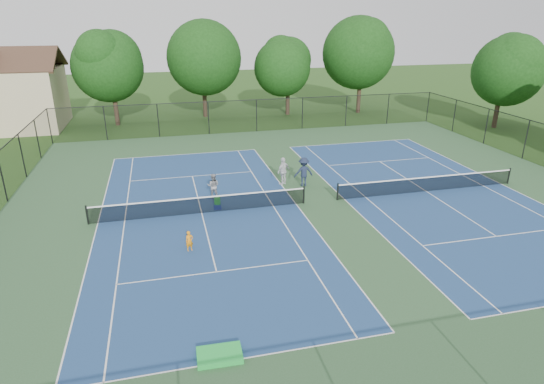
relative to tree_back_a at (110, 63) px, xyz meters
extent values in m
plane|color=#234716|center=(13.00, -24.00, -6.04)|extent=(140.00, 140.00, 0.00)
cube|color=#2F532E|center=(13.00, -24.00, -6.03)|extent=(36.00, 36.00, 0.01)
cube|color=navy|center=(6.00, -24.00, -6.03)|extent=(10.97, 23.77, 0.00)
cube|color=white|center=(6.00, -12.11, -6.02)|extent=(10.97, 0.06, 0.00)
cube|color=white|center=(6.00, -35.88, -6.02)|extent=(10.97, 0.06, 0.00)
cube|color=white|center=(0.52, -24.00, -6.02)|extent=(0.06, 23.77, 0.00)
cube|color=white|center=(11.48, -24.00, -6.02)|extent=(0.06, 23.77, 0.00)
cube|color=white|center=(1.88, -24.00, -6.02)|extent=(0.06, 23.77, 0.00)
cube|color=white|center=(10.12, -24.00, -6.02)|extent=(0.06, 23.77, 0.00)
cube|color=white|center=(6.00, -17.60, -6.02)|extent=(8.23, 0.06, 0.00)
cube|color=white|center=(6.00, -30.40, -6.02)|extent=(8.23, 0.06, 0.00)
cube|color=white|center=(6.00, -24.00, -6.02)|extent=(0.06, 12.80, 0.00)
cylinder|color=black|center=(0.05, -24.00, -5.50)|extent=(0.10, 0.10, 1.07)
cylinder|color=black|center=(11.95, -24.00, -5.50)|extent=(0.10, 0.10, 1.07)
cube|color=black|center=(6.00, -24.00, -5.57)|extent=(11.90, 0.01, 0.90)
cube|color=white|center=(6.00, -24.00, -5.09)|extent=(11.90, 0.04, 0.07)
cube|color=navy|center=(20.00, -24.00, -6.03)|extent=(10.97, 23.77, 0.00)
cube|color=white|center=(20.00, -12.11, -6.02)|extent=(10.97, 0.06, 0.00)
cube|color=white|center=(14.52, -24.00, -6.02)|extent=(0.06, 23.77, 0.00)
cube|color=white|center=(25.48, -24.00, -6.02)|extent=(0.06, 23.77, 0.00)
cube|color=white|center=(15.88, -24.00, -6.02)|extent=(0.06, 23.77, 0.00)
cube|color=white|center=(24.12, -24.00, -6.02)|extent=(0.06, 23.77, 0.00)
cube|color=white|center=(20.00, -17.60, -6.02)|extent=(8.23, 0.06, 0.00)
cube|color=white|center=(20.00, -30.40, -6.02)|extent=(8.23, 0.06, 0.00)
cube|color=white|center=(20.00, -24.00, -6.02)|extent=(0.06, 12.80, 0.00)
cylinder|color=black|center=(14.05, -24.00, -5.50)|extent=(0.10, 0.10, 1.07)
cylinder|color=black|center=(25.95, -24.00, -5.50)|extent=(0.10, 0.10, 1.07)
cube|color=black|center=(20.00, -24.00, -5.57)|extent=(11.90, 0.01, 0.90)
cube|color=white|center=(20.00, -24.00, -5.09)|extent=(11.90, 0.04, 0.07)
cylinder|color=black|center=(-5.00, -6.00, -4.54)|extent=(0.08, 0.08, 3.00)
cylinder|color=black|center=(-0.50, -6.00, -4.54)|extent=(0.08, 0.08, 3.00)
cylinder|color=black|center=(4.00, -6.00, -4.54)|extent=(0.08, 0.08, 3.00)
cylinder|color=black|center=(8.50, -6.00, -4.54)|extent=(0.08, 0.08, 3.00)
cylinder|color=black|center=(13.00, -6.00, -4.54)|extent=(0.08, 0.08, 3.00)
cylinder|color=black|center=(17.50, -6.00, -4.54)|extent=(0.08, 0.08, 3.00)
cylinder|color=black|center=(22.00, -6.00, -4.54)|extent=(0.08, 0.08, 3.00)
cylinder|color=black|center=(26.50, -6.00, -4.54)|extent=(0.08, 0.08, 3.00)
cylinder|color=black|center=(31.00, -6.00, -4.54)|extent=(0.08, 0.08, 3.00)
cylinder|color=black|center=(31.00, -19.50, -4.54)|extent=(0.08, 0.08, 3.00)
cylinder|color=black|center=(-5.00, -19.50, -4.54)|extent=(0.08, 0.08, 3.00)
cylinder|color=black|center=(31.00, -15.00, -4.54)|extent=(0.08, 0.08, 3.00)
cylinder|color=black|center=(-5.00, -15.00, -4.54)|extent=(0.08, 0.08, 3.00)
cylinder|color=black|center=(31.00, -10.50, -4.54)|extent=(0.08, 0.08, 3.00)
cylinder|color=black|center=(-5.00, -10.50, -4.54)|extent=(0.08, 0.08, 3.00)
cube|color=black|center=(13.00, -6.00, -4.54)|extent=(36.00, 0.01, 3.00)
cube|color=black|center=(13.00, -6.00, -3.04)|extent=(36.00, 0.05, 0.05)
cylinder|color=#2D2116|center=(0.00, 0.00, -4.15)|extent=(0.44, 0.44, 3.78)
sphere|color=#12370F|center=(0.00, 0.00, -0.39)|extent=(6.80, 6.80, 6.80)
sphere|color=#12370F|center=(0.00, 0.00, 0.28)|extent=(5.58, 5.58, 5.58)
sphere|color=#12370F|center=(0.00, 0.00, 0.94)|extent=(4.35, 4.35, 4.35)
cylinder|color=#2D2116|center=(9.00, 2.00, -3.97)|extent=(0.44, 0.44, 4.14)
sphere|color=#12370F|center=(9.00, 2.00, 0.19)|extent=(7.60, 7.60, 7.60)
sphere|color=#12370F|center=(9.00, 2.00, 0.82)|extent=(6.23, 6.23, 6.23)
sphere|color=#12370F|center=(9.00, 2.00, 1.44)|extent=(4.86, 4.86, 4.86)
cylinder|color=#2D2116|center=(18.00, 1.00, -4.33)|extent=(0.44, 0.44, 3.42)
sphere|color=#12370F|center=(18.00, 1.00, -0.97)|extent=(6.00, 6.00, 6.00)
sphere|color=#12370F|center=(18.00, 1.00, -0.27)|extent=(4.92, 4.92, 4.92)
sphere|color=#12370F|center=(18.00, 1.00, 0.44)|extent=(3.84, 3.84, 3.84)
cylinder|color=#2D2116|center=(26.00, 0.00, -3.88)|extent=(0.44, 0.44, 4.32)
sphere|color=#12370F|center=(26.00, 0.00, 0.43)|extent=(7.80, 7.80, 7.80)
sphere|color=#12370F|center=(26.00, 0.00, 1.04)|extent=(6.40, 6.40, 6.40)
sphere|color=#12370F|center=(26.00, 0.00, 1.65)|extent=(4.99, 4.99, 4.99)
cylinder|color=#2D2116|center=(36.00, -10.00, -4.24)|extent=(0.44, 0.44, 3.60)
sphere|color=#12370F|center=(36.00, -10.00, -0.62)|extent=(6.60, 6.60, 6.60)
sphere|color=#12370F|center=(36.00, -10.00, 0.05)|extent=(5.41, 5.41, 5.41)
sphere|color=#12370F|center=(36.00, -10.00, 0.72)|extent=(4.22, 4.22, 4.22)
cube|color=tan|center=(-10.00, 1.00, -3.24)|extent=(10.00, 8.00, 5.60)
cube|color=#422B1E|center=(-10.00, 3.00, 0.54)|extent=(10.80, 4.10, 2.15)
imported|color=orange|center=(5.04, -28.19, -5.54)|extent=(0.41, 0.33, 1.00)
imported|color=gray|center=(6.95, -21.84, -5.27)|extent=(0.88, 0.78, 1.53)
imported|color=silver|center=(11.64, -20.58, -5.12)|extent=(1.13, 0.98, 1.83)
imported|color=#1A233B|center=(12.83, -21.16, -5.09)|extent=(1.23, 0.71, 1.90)
cube|color=navy|center=(6.94, -23.60, -5.89)|extent=(0.44, 0.32, 0.30)
cube|color=green|center=(6.94, -23.60, -5.54)|extent=(0.37, 0.31, 0.40)
cube|color=green|center=(5.42, -35.65, -5.94)|extent=(1.48, 0.97, 0.18)
camera|label=1|loc=(4.25, -47.40, 4.26)|focal=30.00mm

